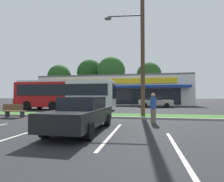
{
  "coord_description": "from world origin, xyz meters",
  "views": [
    {
      "loc": [
        4.75,
        0.87,
        1.5
      ],
      "look_at": [
        1.49,
        18.1,
        2.03
      ],
      "focal_mm": 28.14,
      "sensor_mm": 36.0,
      "label": 1
    }
  ],
  "objects_px": {
    "car_0": "(29,101)",
    "pedestrian_mid": "(153,108)",
    "utility_pole": "(141,41)",
    "bus_stop_bench": "(14,110)",
    "city_bus": "(66,94)",
    "car_2": "(155,102)",
    "car_3": "(82,113)"
  },
  "relations": [
    {
      "from": "car_0",
      "to": "pedestrian_mid",
      "type": "xyz_separation_m",
      "value": [
        18.38,
        -14.44,
        0.04
      ]
    },
    {
      "from": "utility_pole",
      "to": "car_0",
      "type": "xyz_separation_m",
      "value": [
        -17.64,
        11.45,
        -4.81
      ]
    },
    {
      "from": "bus_stop_bench",
      "to": "pedestrian_mid",
      "type": "bearing_deg",
      "value": 174.9
    },
    {
      "from": "utility_pole",
      "to": "bus_stop_bench",
      "type": "distance_m",
      "value": 10.45
    },
    {
      "from": "city_bus",
      "to": "pedestrian_mid",
      "type": "distance_m",
      "value": 12.27
    },
    {
      "from": "pedestrian_mid",
      "to": "car_0",
      "type": "bearing_deg",
      "value": 68.21
    },
    {
      "from": "car_2",
      "to": "pedestrian_mid",
      "type": "distance_m",
      "value": 14.64
    },
    {
      "from": "city_bus",
      "to": "car_3",
      "type": "relative_size",
      "value": 2.34
    },
    {
      "from": "pedestrian_mid",
      "to": "car_3",
      "type": "bearing_deg",
      "value": 148.37
    },
    {
      "from": "city_bus",
      "to": "car_2",
      "type": "bearing_deg",
      "value": 32.23
    },
    {
      "from": "car_2",
      "to": "pedestrian_mid",
      "type": "bearing_deg",
      "value": -93.43
    },
    {
      "from": "car_0",
      "to": "car_3",
      "type": "height_order",
      "value": "car_0"
    },
    {
      "from": "bus_stop_bench",
      "to": "car_2",
      "type": "xyz_separation_m",
      "value": [
        10.48,
        13.75,
        0.26
      ]
    },
    {
      "from": "utility_pole",
      "to": "car_2",
      "type": "bearing_deg",
      "value": 82.07
    },
    {
      "from": "car_0",
      "to": "car_2",
      "type": "bearing_deg",
      "value": 0.51
    },
    {
      "from": "utility_pole",
      "to": "car_2",
      "type": "height_order",
      "value": "utility_pole"
    },
    {
      "from": "city_bus",
      "to": "car_0",
      "type": "bearing_deg",
      "value": 144.78
    },
    {
      "from": "car_3",
      "to": "utility_pole",
      "type": "bearing_deg",
      "value": 157.59
    },
    {
      "from": "utility_pole",
      "to": "city_bus",
      "type": "xyz_separation_m",
      "value": [
        -8.42,
        5.12,
        -3.84
      ]
    },
    {
      "from": "city_bus",
      "to": "bus_stop_bench",
      "type": "bearing_deg",
      "value": -94.21
    },
    {
      "from": "utility_pole",
      "to": "pedestrian_mid",
      "type": "distance_m",
      "value": 5.67
    },
    {
      "from": "city_bus",
      "to": "pedestrian_mid",
      "type": "bearing_deg",
      "value": -42.2
    },
    {
      "from": "car_3",
      "to": "pedestrian_mid",
      "type": "xyz_separation_m",
      "value": [
        3.14,
        2.83,
        0.09
      ]
    },
    {
      "from": "car_0",
      "to": "bus_stop_bench",
      "type": "bearing_deg",
      "value": -57.13
    },
    {
      "from": "car_2",
      "to": "car_3",
      "type": "distance_m",
      "value": 17.9
    },
    {
      "from": "utility_pole",
      "to": "car_3",
      "type": "bearing_deg",
      "value": -112.41
    },
    {
      "from": "bus_stop_bench",
      "to": "car_2",
      "type": "relative_size",
      "value": 0.35
    },
    {
      "from": "bus_stop_bench",
      "to": "car_3",
      "type": "xyz_separation_m",
      "value": [
        6.47,
        -3.69,
        0.25
      ]
    },
    {
      "from": "city_bus",
      "to": "car_0",
      "type": "distance_m",
      "value": 11.23
    },
    {
      "from": "car_2",
      "to": "car_3",
      "type": "height_order",
      "value": "car_2"
    },
    {
      "from": "car_2",
      "to": "pedestrian_mid",
      "type": "relative_size",
      "value": 2.69
    },
    {
      "from": "city_bus",
      "to": "car_0",
      "type": "height_order",
      "value": "city_bus"
    }
  ]
}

